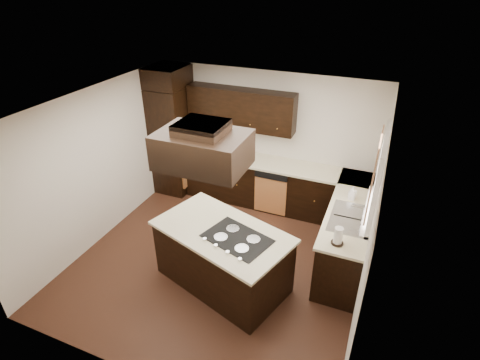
# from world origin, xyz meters

# --- Properties ---
(floor) EXTENTS (4.20, 4.20, 0.02)m
(floor) POSITION_xyz_m (0.00, 0.00, -0.01)
(floor) COLOR brown
(floor) RESTS_ON ground
(ceiling) EXTENTS (4.20, 4.20, 0.02)m
(ceiling) POSITION_xyz_m (0.00, 0.00, 2.51)
(ceiling) COLOR white
(ceiling) RESTS_ON ground
(wall_back) EXTENTS (4.20, 0.02, 2.50)m
(wall_back) POSITION_xyz_m (0.00, 2.11, 1.25)
(wall_back) COLOR silver
(wall_back) RESTS_ON ground
(wall_front) EXTENTS (4.20, 0.02, 2.50)m
(wall_front) POSITION_xyz_m (0.00, -2.11, 1.25)
(wall_front) COLOR silver
(wall_front) RESTS_ON ground
(wall_left) EXTENTS (0.02, 4.20, 2.50)m
(wall_left) POSITION_xyz_m (-2.11, 0.00, 1.25)
(wall_left) COLOR silver
(wall_left) RESTS_ON ground
(wall_right) EXTENTS (0.02, 4.20, 2.50)m
(wall_right) POSITION_xyz_m (2.11, 0.00, 1.25)
(wall_right) COLOR silver
(wall_right) RESTS_ON ground
(oven_column) EXTENTS (0.65, 0.75, 2.12)m
(oven_column) POSITION_xyz_m (-1.78, 1.71, 1.06)
(oven_column) COLOR black
(oven_column) RESTS_ON floor
(wall_oven_face) EXTENTS (0.05, 0.62, 0.78)m
(wall_oven_face) POSITION_xyz_m (-1.43, 1.71, 1.12)
(wall_oven_face) COLOR #D58346
(wall_oven_face) RESTS_ON oven_column
(base_cabinets_back) EXTENTS (2.93, 0.60, 0.88)m
(base_cabinets_back) POSITION_xyz_m (0.03, 1.80, 0.44)
(base_cabinets_back) COLOR black
(base_cabinets_back) RESTS_ON floor
(base_cabinets_right) EXTENTS (0.60, 2.40, 0.88)m
(base_cabinets_right) POSITION_xyz_m (1.80, 0.90, 0.44)
(base_cabinets_right) COLOR black
(base_cabinets_right) RESTS_ON floor
(countertop_back) EXTENTS (2.93, 0.63, 0.04)m
(countertop_back) POSITION_xyz_m (0.03, 1.79, 0.90)
(countertop_back) COLOR beige
(countertop_back) RESTS_ON base_cabinets_back
(countertop_right) EXTENTS (0.63, 2.40, 0.04)m
(countertop_right) POSITION_xyz_m (1.79, 0.90, 0.90)
(countertop_right) COLOR beige
(countertop_right) RESTS_ON base_cabinets_right
(upper_cabinets) EXTENTS (2.00, 0.34, 0.72)m
(upper_cabinets) POSITION_xyz_m (-0.43, 1.93, 1.81)
(upper_cabinets) COLOR black
(upper_cabinets) RESTS_ON wall_back
(dishwasher_front) EXTENTS (0.60, 0.05, 0.72)m
(dishwasher_front) POSITION_xyz_m (0.33, 1.50, 0.40)
(dishwasher_front) COLOR #D58346
(dishwasher_front) RESTS_ON floor
(window_frame) EXTENTS (0.06, 1.32, 1.12)m
(window_frame) POSITION_xyz_m (2.07, 0.55, 1.65)
(window_frame) COLOR white
(window_frame) RESTS_ON wall_right
(window_pane) EXTENTS (0.00, 1.20, 1.00)m
(window_pane) POSITION_xyz_m (2.10, 0.55, 1.65)
(window_pane) COLOR white
(window_pane) RESTS_ON wall_right
(curtain_left) EXTENTS (0.02, 0.34, 0.90)m
(curtain_left) POSITION_xyz_m (2.01, 0.13, 1.70)
(curtain_left) COLOR beige
(curtain_left) RESTS_ON wall_right
(curtain_right) EXTENTS (0.02, 0.34, 0.90)m
(curtain_right) POSITION_xyz_m (2.01, 0.97, 1.70)
(curtain_right) COLOR beige
(curtain_right) RESTS_ON wall_right
(sink_rim) EXTENTS (0.52, 0.84, 0.01)m
(sink_rim) POSITION_xyz_m (1.80, 0.55, 0.92)
(sink_rim) COLOR silver
(sink_rim) RESTS_ON countertop_right
(island) EXTENTS (2.01, 1.48, 0.88)m
(island) POSITION_xyz_m (0.25, -0.40, 0.44)
(island) COLOR black
(island) RESTS_ON floor
(island_top) EXTENTS (2.09, 1.56, 0.04)m
(island_top) POSITION_xyz_m (0.25, -0.40, 0.90)
(island_top) COLOR beige
(island_top) RESTS_ON island
(cooktop) EXTENTS (0.98, 0.80, 0.01)m
(cooktop) POSITION_xyz_m (0.50, -0.48, 0.93)
(cooktop) COLOR black
(cooktop) RESTS_ON island_top
(range_hood) EXTENTS (1.05, 0.72, 0.42)m
(range_hood) POSITION_xyz_m (0.10, -0.55, 2.16)
(range_hood) COLOR black
(range_hood) RESTS_ON ceiling
(hood_duct) EXTENTS (0.55, 0.50, 0.13)m
(hood_duct) POSITION_xyz_m (0.10, -0.55, 2.44)
(hood_duct) COLOR black
(hood_duct) RESTS_ON ceiling
(blender_base) EXTENTS (0.15, 0.15, 0.10)m
(blender_base) POSITION_xyz_m (-0.77, 1.70, 0.97)
(blender_base) COLOR silver
(blender_base) RESTS_ON countertop_back
(blender_pitcher) EXTENTS (0.13, 0.13, 0.26)m
(blender_pitcher) POSITION_xyz_m (-0.77, 1.70, 1.15)
(blender_pitcher) COLOR silver
(blender_pitcher) RESTS_ON blender_base
(spice_rack) EXTENTS (0.36, 0.19, 0.29)m
(spice_rack) POSITION_xyz_m (-0.66, 1.78, 1.07)
(spice_rack) COLOR black
(spice_rack) RESTS_ON countertop_back
(mixing_bowl) EXTENTS (0.30, 0.30, 0.06)m
(mixing_bowl) POSITION_xyz_m (-1.10, 1.75, 0.95)
(mixing_bowl) COLOR white
(mixing_bowl) RESTS_ON countertop_back
(soap_bottle) EXTENTS (0.12, 0.12, 0.22)m
(soap_bottle) POSITION_xyz_m (1.76, 1.07, 1.03)
(soap_bottle) COLOR white
(soap_bottle) RESTS_ON countertop_right
(paper_towel) EXTENTS (0.12, 0.12, 0.25)m
(paper_towel) POSITION_xyz_m (1.74, -0.09, 1.04)
(paper_towel) COLOR white
(paper_towel) RESTS_ON countertop_right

